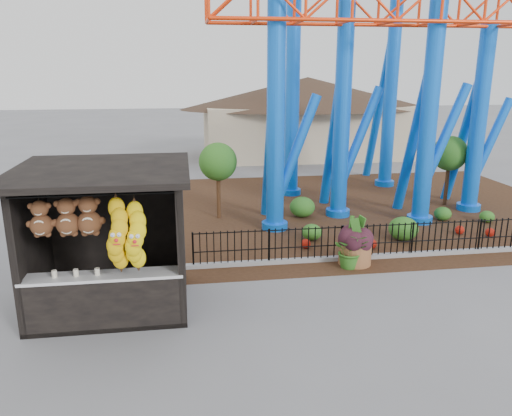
{
  "coord_description": "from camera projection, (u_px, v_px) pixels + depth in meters",
  "views": [
    {
      "loc": [
        -1.34,
        -9.23,
        5.01
      ],
      "look_at": [
        0.23,
        1.5,
        2.0
      ],
      "focal_mm": 35.0,
      "sensor_mm": 36.0,
      "label": 1
    }
  ],
  "objects": [
    {
      "name": "ground",
      "position": [
        256.0,
        320.0,
        10.33
      ],
      "size": [
        120.0,
        120.0,
        0.0
      ],
      "primitive_type": "plane",
      "color": "slate",
      "rests_on": "ground"
    },
    {
      "name": "mulch_bed",
      "position": [
        331.0,
        209.0,
        18.51
      ],
      "size": [
        18.0,
        12.0,
        0.02
      ],
      "primitive_type": "cube",
      "color": "#331E11",
      "rests_on": "ground"
    },
    {
      "name": "curb",
      "position": [
        383.0,
        256.0,
        13.73
      ],
      "size": [
        18.0,
        0.18,
        0.12
      ],
      "primitive_type": "cube",
      "color": "gray",
      "rests_on": "ground"
    },
    {
      "name": "prize_booth",
      "position": [
        107.0,
        243.0,
        10.36
      ],
      "size": [
        3.5,
        3.4,
        3.12
      ],
      "color": "black",
      "rests_on": "ground"
    },
    {
      "name": "picket_fence",
      "position": [
        416.0,
        239.0,
        13.74
      ],
      "size": [
        12.2,
        0.06,
        1.0
      ],
      "primitive_type": null,
      "color": "black",
      "rests_on": "ground"
    },
    {
      "name": "roller_coaster",
      "position": [
        368.0,
        27.0,
        17.16
      ],
      "size": [
        11.0,
        6.37,
        10.82
      ],
      "color": "blue",
      "rests_on": "ground"
    },
    {
      "name": "terracotta_planter",
      "position": [
        355.0,
        254.0,
        13.25
      ],
      "size": [
        0.87,
        0.87,
        0.59
      ],
      "primitive_type": "cylinder",
      "rotation": [
        0.0,
        0.0,
        0.01
      ],
      "color": "brown",
      "rests_on": "ground"
    },
    {
      "name": "planter_foliage",
      "position": [
        356.0,
        232.0,
        13.08
      ],
      "size": [
        0.7,
        0.7,
        0.64
      ],
      "primitive_type": "ellipsoid",
      "color": "black",
      "rests_on": "terracotta_planter"
    },
    {
      "name": "potted_plant",
      "position": [
        351.0,
        250.0,
        12.96
      ],
      "size": [
        1.04,
        0.95,
        0.98
      ],
      "primitive_type": "imported",
      "rotation": [
        0.0,
        0.0,
        -0.24
      ],
      "color": "#2F591A",
      "rests_on": "ground"
    },
    {
      "name": "landscaping",
      "position": [
        366.0,
        219.0,
        16.18
      ],
      "size": [
        7.08,
        4.04,
        0.71
      ],
      "color": "#2A5F1C",
      "rests_on": "mulch_bed"
    },
    {
      "name": "pavilion",
      "position": [
        307.0,
        104.0,
        29.41
      ],
      "size": [
        15.0,
        15.0,
        4.8
      ],
      "color": "#BFAD8C",
      "rests_on": "ground"
    }
  ]
}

